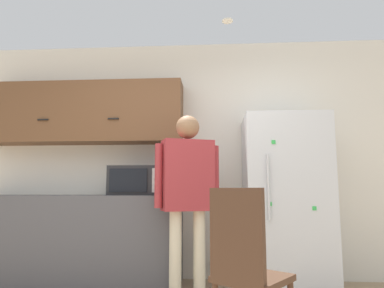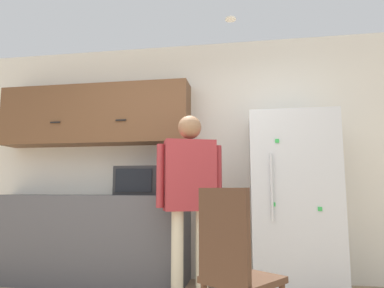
# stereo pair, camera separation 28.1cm
# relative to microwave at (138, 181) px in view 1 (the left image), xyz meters

# --- Properties ---
(back_wall) EXTENTS (6.00, 0.06, 2.70)m
(back_wall) POSITION_rel_microwave_xyz_m (0.40, 0.37, 0.28)
(back_wall) COLOR silver
(back_wall) RESTS_ON ground_plane
(counter) EXTENTS (2.25, 0.63, 0.92)m
(counter) POSITION_rel_microwave_xyz_m (-0.68, 0.03, -0.61)
(counter) COLOR #4C4C51
(counter) RESTS_ON ground_plane
(upper_cabinets) EXTENTS (2.25, 0.35, 0.69)m
(upper_cabinets) POSITION_rel_microwave_xyz_m (-0.68, 0.18, 0.77)
(upper_cabinets) COLOR brown
(microwave) EXTENTS (0.55, 0.41, 0.30)m
(microwave) POSITION_rel_microwave_xyz_m (0.00, 0.00, 0.00)
(microwave) COLOR #232326
(microwave) RESTS_ON counter
(person) EXTENTS (0.58, 0.37, 1.67)m
(person) POSITION_rel_microwave_xyz_m (0.56, -0.40, -0.05)
(person) COLOR beige
(person) RESTS_ON ground_plane
(refrigerator) EXTENTS (0.82, 0.71, 1.72)m
(refrigerator) POSITION_rel_microwave_xyz_m (1.53, -0.01, -0.21)
(refrigerator) COLOR silver
(refrigerator) RESTS_ON ground_plane
(chair) EXTENTS (0.56, 0.56, 0.98)m
(chair) POSITION_rel_microwave_xyz_m (1.00, -1.35, -0.54)
(chair) COLOR #472D1E
(chair) RESTS_ON ground_plane
(ceiling_light) EXTENTS (0.11, 0.11, 0.01)m
(ceiling_light) POSITION_rel_microwave_xyz_m (0.95, -0.26, 1.61)
(ceiling_light) COLOR white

